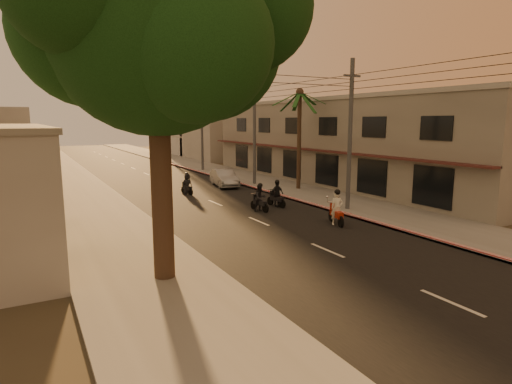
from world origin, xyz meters
TOP-DOWN VIEW (x-y plane):
  - ground at (0.00, 0.00)m, footprint 160.00×160.00m
  - road at (0.00, 20.00)m, footprint 10.00×140.00m
  - sidewalk_right at (7.50, 20.00)m, footprint 5.00×140.00m
  - sidewalk_left at (-7.50, 20.00)m, footprint 5.00×140.00m
  - curb_stripe at (5.10, 15.00)m, footprint 0.20×60.00m
  - shophouse_row at (13.95, 18.00)m, footprint 8.80×34.20m
  - distant_tower at (16.00, 56.00)m, footprint 12.10×12.10m
  - broadleaf_tree at (-6.61, 2.14)m, footprint 9.60×8.70m
  - palm_tree at (8.00, 16.00)m, footprint 5.00×5.00m
  - utility_poles at (6.20, 20.00)m, footprint 1.20×48.26m
  - filler_right at (14.00, 45.00)m, footprint 8.00×14.00m
  - scooter_red at (3.27, 5.45)m, footprint 0.99×1.88m
  - scooter_mid_a at (1.38, 10.33)m, footprint 0.94×1.77m
  - scooter_mid_b at (2.95, 10.97)m, footprint 1.08×1.79m
  - scooter_far_a at (-0.46, 18.18)m, footprint 0.91×1.67m
  - scooter_far_b at (1.91, 32.92)m, footprint 1.37×1.69m
  - parked_car at (3.58, 20.43)m, footprint 2.94×4.87m

SIDE VIEW (x-z plane):
  - ground at x=0.00m, z-range 0.00..0.00m
  - road at x=0.00m, z-range 0.00..0.02m
  - sidewalk_right at x=7.50m, z-range 0.00..0.12m
  - sidewalk_left at x=-7.50m, z-range 0.00..0.12m
  - curb_stripe at x=5.10m, z-range 0.00..0.20m
  - parked_car at x=3.58m, z-range 0.00..1.44m
  - scooter_far_a at x=-0.46m, z-range -0.08..1.56m
  - scooter_far_b at x=1.91m, z-range -0.07..1.64m
  - scooter_mid_a at x=1.38m, z-range -0.08..1.66m
  - scooter_mid_b at x=2.95m, z-range -0.09..1.68m
  - scooter_red at x=3.27m, z-range -0.11..1.80m
  - filler_right at x=14.00m, z-range 0.00..6.00m
  - shophouse_row at x=13.95m, z-range 0.00..7.30m
  - utility_poles at x=6.20m, z-range 2.04..11.04m
  - palm_tree at x=8.00m, z-range 3.05..11.25m
  - broadleaf_tree at x=-6.61m, z-range 2.43..14.53m
  - distant_tower at x=16.00m, z-range 0.00..28.00m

